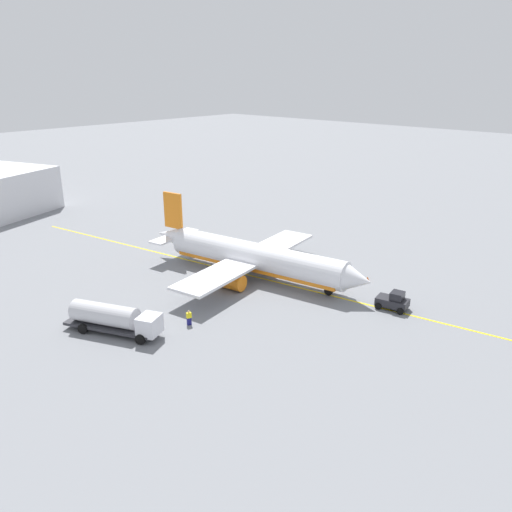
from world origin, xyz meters
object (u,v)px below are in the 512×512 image
(pushback_tug, at_px, (393,301))
(refueling_worker, at_px, (189,318))
(fuel_tanker, at_px, (113,318))
(safety_cone_wingtip, at_px, (367,279))
(airplane, at_px, (253,257))
(safety_cone_nose, at_px, (348,276))

(pushback_tug, distance_m, refueling_worker, 23.55)
(fuel_tanker, bearing_deg, safety_cone_wingtip, 67.38)
(fuel_tanker, bearing_deg, airplane, 89.45)
(fuel_tanker, height_order, safety_cone_nose, fuel_tanker)
(fuel_tanker, xyz_separation_m, safety_cone_nose, (10.13, 29.55, -1.43))
(safety_cone_nose, bearing_deg, airplane, -141.10)
(airplane, relative_size, fuel_tanker, 3.09)
(airplane, xyz_separation_m, fuel_tanker, (-0.21, -21.54, -0.97))
(refueling_worker, xyz_separation_m, safety_cone_nose, (5.63, 23.07, -0.52))
(refueling_worker, relative_size, safety_cone_nose, 2.86)
(pushback_tug, distance_m, safety_cone_nose, 10.10)
(safety_cone_nose, bearing_deg, fuel_tanker, -108.92)
(pushback_tug, bearing_deg, airplane, -169.75)
(fuel_tanker, bearing_deg, pushback_tug, 52.57)
(fuel_tanker, distance_m, safety_cone_nose, 31.27)
(airplane, relative_size, safety_cone_wingtip, 50.71)
(airplane, distance_m, fuel_tanker, 21.56)
(refueling_worker, relative_size, safety_cone_wingtip, 2.56)
(safety_cone_wingtip, bearing_deg, airplane, -144.83)
(safety_cone_nose, distance_m, safety_cone_wingtip, 2.60)
(safety_cone_nose, bearing_deg, refueling_worker, -103.73)
(airplane, xyz_separation_m, pushback_tug, (18.89, 3.42, -1.69))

